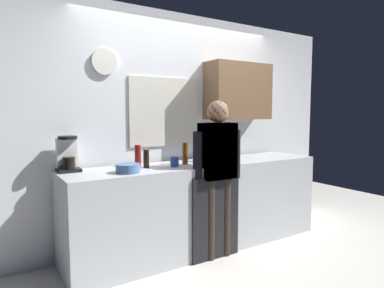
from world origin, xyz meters
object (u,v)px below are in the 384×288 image
Objects in this scene: person_at_sink at (217,166)px; person_guest at (217,166)px; bottle_amber_beer at (185,153)px; mixing_bowl at (128,168)px; bottle_red_vinegar at (138,156)px; bottle_dark_sauce at (146,159)px; bottle_clear_soda at (218,149)px; cup_blue_mug at (174,162)px; coffee_maker at (67,155)px; storage_canister at (204,158)px.

person_at_sink is 1.00× the size of person_guest.
bottle_amber_beer is 0.14× the size of person_at_sink.
bottle_red_vinegar is at bearing 51.60° from mixing_bowl.
bottle_amber_beer reaches higher than mixing_bowl.
bottle_amber_beer reaches higher than bottle_dark_sauce.
cup_blue_mug is (-0.59, -0.06, -0.09)m from bottle_clear_soda.
bottle_red_vinegar is 0.14× the size of person_guest.
bottle_red_vinegar is at bearing 110.85° from bottle_dark_sauce.
person_at_sink reaches higher than coffee_maker.
mixing_bowl is (-1.11, -0.13, -0.10)m from bottle_clear_soda.
person_guest is (0.63, -0.33, -0.08)m from bottle_dark_sauce.
storage_canister is (0.10, -0.21, -0.03)m from bottle_amber_beer.
bottle_clear_soda is 0.40m from person_at_sink.
person_at_sink is at bearing -127.52° from bottle_clear_soda.
bottle_dark_sauce reaches higher than storage_canister.
coffee_maker is at bearing 160.40° from storage_canister.
bottle_red_vinegar is at bearing -38.99° from person_guest.
cup_blue_mug is (0.96, -0.31, -0.10)m from coffee_maker.
bottle_amber_beer is at bearing -65.09° from person_guest.
mixing_bowl is at bearing 170.82° from person_at_sink.
bottle_clear_soda is 1.22× the size of bottle_amber_beer.
bottle_dark_sauce is 0.78× the size of bottle_amber_beer.
bottle_red_vinegar is at bearing -9.36° from coffee_maker.
bottle_clear_soda is at bearing -8.79° from bottle_red_vinegar.
bottle_clear_soda is at bearing -133.58° from person_guest.
bottle_clear_soda is 1.56× the size of bottle_dark_sauce.
person_at_sink reaches higher than mixing_bowl.
bottle_clear_soda reaches higher than cup_blue_mug.
cup_blue_mug is (-0.17, -0.08, -0.06)m from bottle_amber_beer.
coffee_maker is 0.21× the size of person_guest.
bottle_amber_beer is (1.14, -0.23, -0.03)m from coffee_maker.
storage_canister is at bearing -22.47° from bottle_dark_sauce.
bottle_amber_beer is at bearing -11.37° from coffee_maker.
mixing_bowl is at bearing -147.82° from bottle_dark_sauce.
coffee_maker reaches higher than bottle_amber_beer.
bottle_clear_soda is 0.38m from storage_canister.
bottle_amber_beer is 1.35× the size of storage_canister.
person_guest is at bearing -10.58° from mixing_bowl.
bottle_dark_sauce is at bearing -33.41° from person_guest.
person_at_sink is at bearing 180.00° from person_guest.
person_guest reaches higher than bottle_amber_beer.
bottle_clear_soda is 0.42m from bottle_amber_beer.
bottle_dark_sauce is 0.44m from bottle_amber_beer.
cup_blue_mug is 0.43m from person_guest.
bottle_amber_beer is 0.72m from mixing_bowl.
bottle_red_vinegar is at bearing 148.47° from person_at_sink.
bottle_red_vinegar is (-0.90, 0.14, -0.03)m from bottle_clear_soda.
bottle_clear_soda reaches higher than bottle_dark_sauce.
storage_canister is at bearing -25.70° from cup_blue_mug.
coffee_maker is 1.02m from cup_blue_mug.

